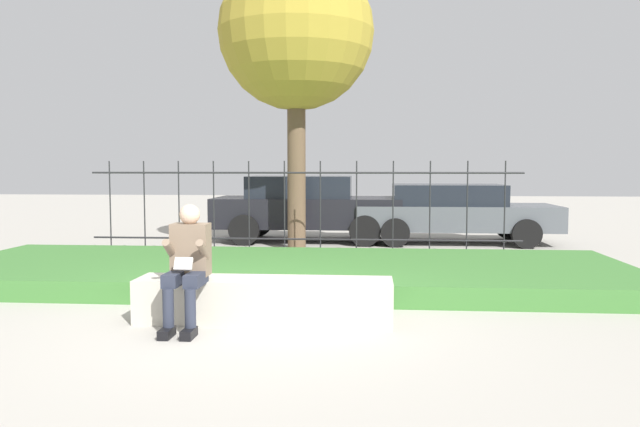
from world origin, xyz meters
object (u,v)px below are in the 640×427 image
(car_parked_right, at_px, (453,211))
(car_parked_center, at_px, (306,206))
(person_seated_reader, at_px, (188,261))
(tree_behind_fence, at_px, (296,34))
(stone_bench, at_px, (264,303))

(car_parked_right, bearing_deg, car_parked_center, 178.70)
(person_seated_reader, distance_m, car_parked_center, 7.69)
(car_parked_right, height_order, tree_behind_fence, tree_behind_fence)
(car_parked_center, bearing_deg, tree_behind_fence, -91.21)
(stone_bench, relative_size, car_parked_right, 0.63)
(person_seated_reader, bearing_deg, car_parked_center, 86.91)
(car_parked_center, bearing_deg, person_seated_reader, -93.77)
(stone_bench, relative_size, car_parked_center, 0.66)
(car_parked_center, relative_size, car_parked_right, 0.96)
(person_seated_reader, height_order, car_parked_center, car_parked_center)
(person_seated_reader, height_order, tree_behind_fence, tree_behind_fence)
(car_parked_right, bearing_deg, stone_bench, -111.58)
(stone_bench, bearing_deg, tree_behind_fence, 93.34)
(stone_bench, height_order, person_seated_reader, person_seated_reader)
(stone_bench, xyz_separation_m, tree_behind_fence, (-0.33, 5.72, 4.02))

